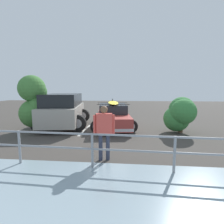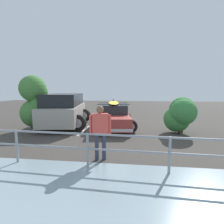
{
  "view_description": "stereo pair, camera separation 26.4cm",
  "coord_description": "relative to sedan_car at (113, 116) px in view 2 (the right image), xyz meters",
  "views": [
    {
      "loc": [
        -1.2,
        10.13,
        2.16
      ],
      "look_at": [
        -0.33,
        0.95,
        0.95
      ],
      "focal_mm": 28.0,
      "sensor_mm": 36.0,
      "label": 1
    },
    {
      "loc": [
        -1.46,
        10.1,
        2.16
      ],
      "look_at": [
        -0.33,
        0.95,
        0.95
      ],
      "focal_mm": 28.0,
      "sensor_mm": 36.0,
      "label": 2
    }
  ],
  "objects": [
    {
      "name": "person_bystander",
      "position": [
        -0.15,
        4.73,
        0.38
      ],
      "size": [
        0.63,
        0.31,
        1.67
      ],
      "color": "#33384C",
      "rests_on": "ground"
    },
    {
      "name": "parking_stripe",
      "position": [
        1.43,
        0.04,
        -0.62
      ],
      "size": [
        0.12,
        4.21,
        0.0
      ],
      "primitive_type": "cube",
      "rotation": [
        0.0,
        0.0,
        1.57
      ],
      "color": "silver",
      "rests_on": "ground"
    },
    {
      "name": "bush_near_left",
      "position": [
        -3.45,
        0.96,
        0.37
      ],
      "size": [
        1.57,
        1.76,
        1.78
      ],
      "color": "brown",
      "rests_on": "ground"
    },
    {
      "name": "bush_near_right",
      "position": [
        3.93,
        1.31,
        0.72
      ],
      "size": [
        1.62,
        1.45,
        2.86
      ],
      "color": "brown",
      "rests_on": "ground"
    },
    {
      "name": "railing_fence",
      "position": [
        1.19,
        5.23,
        0.04
      ],
      "size": [
        10.93,
        0.53,
        0.98
      ],
      "color": "gray",
      "rests_on": "ground"
    },
    {
      "name": "ground_plane",
      "position": [
        0.33,
        -0.31,
        -0.63
      ],
      "size": [
        44.0,
        44.0,
        0.02
      ],
      "primitive_type": "cube",
      "color": "#423D38",
      "rests_on": "ground"
    },
    {
      "name": "sedan_car",
      "position": [
        0.0,
        0.0,
        0.0
      ],
      "size": [
        2.7,
        4.38,
        1.58
      ],
      "color": "#9E3833",
      "rests_on": "ground"
    },
    {
      "name": "suv_car",
      "position": [
        2.86,
        0.13,
        0.36
      ],
      "size": [
        3.19,
        4.6,
        1.89
      ],
      "color": "#9E998E",
      "rests_on": "ground"
    }
  ]
}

